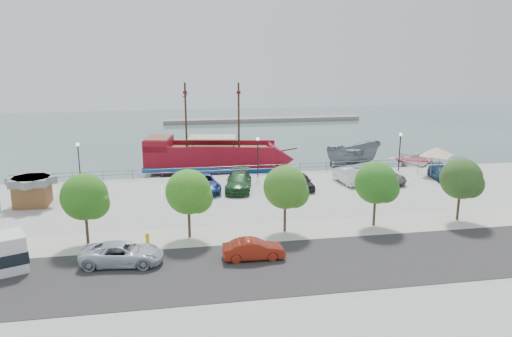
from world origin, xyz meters
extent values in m
plane|color=#385051|center=(0.00, 0.00, -1.00)|extent=(160.00, 160.00, 0.00)
cube|color=#9B9B96|center=(0.00, -21.00, -0.60)|extent=(100.00, 58.00, 1.20)
cube|color=#2C2929|center=(0.00, -16.00, 0.01)|extent=(100.00, 8.00, 0.04)
cube|color=#BAB9A0|center=(0.00, -10.00, 0.01)|extent=(100.00, 4.00, 0.05)
cylinder|color=#5C5F64|center=(0.00, 7.80, 0.95)|extent=(50.00, 0.06, 0.06)
cylinder|color=#5C5F64|center=(0.00, 7.80, 0.55)|extent=(50.00, 0.06, 0.06)
cube|color=gray|center=(10.00, 55.00, -0.60)|extent=(40.00, 3.00, 0.80)
cube|color=maroon|center=(-4.38, 12.68, 0.76)|extent=(15.46, 7.29, 2.42)
cube|color=#124F94|center=(-4.38, 12.68, -0.02)|extent=(15.79, 7.62, 0.56)
cone|color=maroon|center=(3.65, 11.18, 0.76)|extent=(3.74, 4.93, 4.46)
cube|color=maroon|center=(-10.32, 13.78, 2.62)|extent=(3.59, 5.08, 1.30)
cube|color=brown|center=(-10.32, 13.78, 3.32)|extent=(3.34, 4.68, 0.11)
cube|color=brown|center=(-3.93, 12.59, 2.02)|extent=(12.62, 6.23, 0.14)
cube|color=maroon|center=(-3.97, 14.87, 2.30)|extent=(14.64, 2.91, 0.65)
cube|color=maroon|center=(-4.79, 10.48, 2.30)|extent=(14.64, 2.91, 0.65)
cylinder|color=#382111|center=(-1.19, 12.08, 5.78)|extent=(0.26, 0.26, 7.62)
cylinder|color=#382111|center=(-7.12, 13.19, 5.78)|extent=(0.26, 0.26, 7.62)
cylinder|color=#382111|center=(-1.19, 12.08, 8.10)|extent=(0.64, 2.76, 0.13)
cylinder|color=#382111|center=(-7.12, 13.19, 8.10)|extent=(0.64, 2.76, 0.13)
cube|color=#C0B38A|center=(-4.20, 12.64, 3.37)|extent=(5.94, 4.46, 0.11)
cylinder|color=#382111|center=(4.29, 11.06, 1.88)|extent=(2.30, 0.57, 0.55)
imported|color=slate|center=(12.95, 12.42, 0.45)|extent=(7.92, 4.20, 2.91)
imported|color=white|center=(20.12, 10.78, -0.23)|extent=(7.05, 8.57, 1.54)
cube|color=gray|center=(-13.42, 9.20, -0.80)|extent=(7.23, 3.65, 0.40)
cube|color=gray|center=(7.84, 9.20, -0.80)|extent=(7.15, 3.63, 0.39)
cube|color=slate|center=(16.94, 9.20, -0.78)|extent=(7.92, 4.30, 0.44)
cube|color=brown|center=(-20.96, 0.15, 0.99)|extent=(2.74, 2.74, 1.98)
cube|color=slate|center=(-20.96, 0.15, 2.20)|extent=(3.11, 3.11, 0.63)
cylinder|color=slate|center=(17.67, 5.27, 1.09)|extent=(0.07, 0.07, 2.18)
cylinder|color=slate|center=(20.25, 5.35, 1.09)|extent=(0.07, 0.07, 2.18)
cylinder|color=slate|center=(17.76, 2.69, 1.09)|extent=(0.07, 0.07, 2.18)
cylinder|color=slate|center=(20.34, 2.78, 1.09)|extent=(0.07, 0.07, 2.18)
pyramid|color=white|center=(19.00, 4.02, 3.02)|extent=(4.30, 4.30, 0.89)
imported|color=silver|center=(-12.37, -13.91, 0.71)|extent=(5.34, 2.95, 1.42)
imported|color=maroon|center=(-4.14, -14.55, 0.65)|extent=(4.01, 1.49, 1.31)
cylinder|color=#CFAF02|center=(-10.94, -10.80, 0.32)|extent=(0.26, 0.26, 0.64)
sphere|color=#CFAF02|center=(-10.94, -10.80, 0.66)|extent=(0.28, 0.28, 0.28)
cylinder|color=black|center=(-18.00, 6.50, 2.00)|extent=(0.12, 0.12, 4.00)
sphere|color=#FFF2CC|center=(-18.00, 6.50, 4.10)|extent=(0.36, 0.36, 0.36)
cylinder|color=black|center=(0.00, 6.50, 2.00)|extent=(0.12, 0.12, 4.00)
sphere|color=#FFF2CC|center=(0.00, 6.50, 4.10)|extent=(0.36, 0.36, 0.36)
cylinder|color=black|center=(16.00, 6.50, 2.00)|extent=(0.12, 0.12, 4.00)
sphere|color=#FFF2CC|center=(16.00, 6.50, 4.10)|extent=(0.36, 0.36, 0.36)
cylinder|color=#473321|center=(-15.00, -10.00, 1.10)|extent=(0.20, 0.20, 2.20)
sphere|color=#295F18|center=(-15.00, -10.00, 3.40)|extent=(3.20, 3.20, 3.20)
sphere|color=#295F18|center=(-14.40, -10.30, 3.00)|extent=(2.20, 2.20, 2.20)
cylinder|color=#473321|center=(-8.00, -10.00, 1.10)|extent=(0.20, 0.20, 2.20)
sphere|color=#32711A|center=(-8.00, -10.00, 3.40)|extent=(3.20, 3.20, 3.20)
sphere|color=#32711A|center=(-7.40, -10.30, 3.00)|extent=(2.20, 2.20, 2.20)
cylinder|color=#473321|center=(-1.00, -10.00, 1.10)|extent=(0.20, 0.20, 2.20)
sphere|color=#33651C|center=(-1.00, -10.00, 3.40)|extent=(3.20, 3.20, 3.20)
sphere|color=#33651C|center=(-0.40, -10.30, 3.00)|extent=(2.20, 2.20, 2.20)
cylinder|color=#473321|center=(6.00, -10.00, 1.10)|extent=(0.20, 0.20, 2.20)
sphere|color=#28631A|center=(6.00, -10.00, 3.40)|extent=(3.20, 3.20, 3.20)
sphere|color=#28631A|center=(6.60, -10.30, 3.00)|extent=(2.20, 2.20, 2.20)
cylinder|color=#473321|center=(13.00, -10.00, 1.10)|extent=(0.20, 0.20, 2.20)
sphere|color=#29471B|center=(13.00, -10.00, 3.40)|extent=(3.20, 3.20, 3.20)
sphere|color=#29471B|center=(13.60, -10.30, 3.00)|extent=(2.20, 2.20, 2.20)
imported|color=#B3172B|center=(-16.40, 2.19, 0.73)|extent=(2.37, 4.49, 1.46)
imported|color=navy|center=(-6.14, 2.12, 0.79)|extent=(3.37, 6.00, 1.58)
imported|color=#1F4C24|center=(-2.72, 1.83, 0.83)|extent=(3.46, 6.10, 1.67)
imported|color=black|center=(3.33, 1.24, 0.73)|extent=(1.98, 4.39, 1.46)
imported|color=silver|center=(8.51, 2.32, 0.72)|extent=(2.04, 4.54, 1.45)
imported|color=#5E5E5E|center=(12.56, 2.08, 0.67)|extent=(2.86, 5.07, 1.34)
imported|color=navy|center=(18.64, 1.82, 0.69)|extent=(2.51, 4.96, 1.38)
camera|label=1|loc=(-9.28, -44.00, 13.04)|focal=35.00mm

